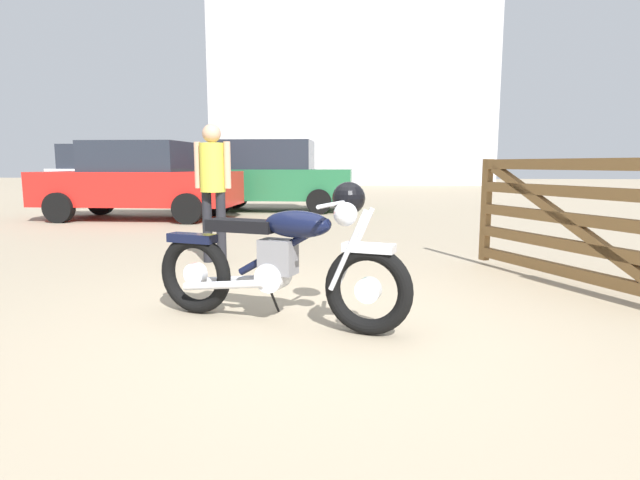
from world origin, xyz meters
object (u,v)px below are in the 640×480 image
Objects in this scene: vintage_motorcycle at (284,259)px; timber_gate at (590,217)px; blue_hatchback_right at (139,181)px; white_estate_far at (271,175)px; bystander at (213,179)px; silver_sedan_mid at (137,173)px.

timber_gate is (2.67, 1.21, 0.21)m from vintage_motorcycle.
blue_hatchback_right is at bearing 137.89° from vintage_motorcycle.
white_estate_far is at bearing 2.67° from timber_gate.
vintage_motorcycle is 0.86× the size of timber_gate.
timber_gate is at bearing -61.75° from white_estate_far.
vintage_motorcycle is 9.60m from white_estate_far.
silver_sedan_mid is (-4.74, 8.41, -0.08)m from bystander.
bystander is (-3.90, 1.15, 0.32)m from timber_gate.
timber_gate is at bearing 41.38° from vintage_motorcycle.
silver_sedan_mid reaches higher than vintage_motorcycle.
bystander is 0.35× the size of silver_sedan_mid.
vintage_motorcycle is at bearing 35.17° from bystander.
vintage_motorcycle is 0.48× the size of blue_hatchback_right.
white_estate_far is (-0.58, 7.07, -0.10)m from bystander.
blue_hatchback_right is at bearing 23.51° from timber_gate.
vintage_motorcycle is 2.71m from bystander.
blue_hatchback_right is (-6.97, 5.96, 0.13)m from timber_gate.
white_estate_far is (-1.80, 9.42, 0.43)m from vintage_motorcycle.
white_estate_far is at bearing -138.09° from blue_hatchback_right.
bystander is at bearing 122.30° from blue_hatchback_right.
bystander is 7.09m from white_estate_far.
white_estate_far is at bearing -167.63° from bystander.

